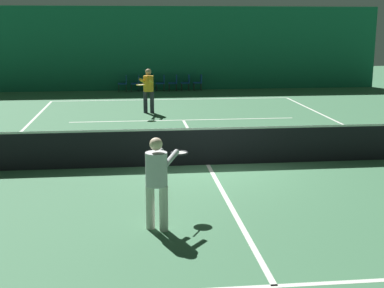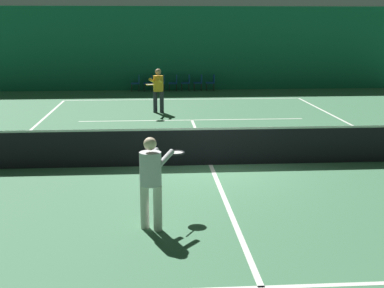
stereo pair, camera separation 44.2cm
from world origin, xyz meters
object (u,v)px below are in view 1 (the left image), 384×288
object	(u,v)px
player_far	(148,88)
courtside_chair_0	(124,82)
player_near	(158,176)
courtside_chair_3	(162,82)
courtside_chair_2	(149,82)
courtside_chair_6	(199,81)
courtside_chair_4	(174,82)
courtside_chair_1	(137,82)
tennis_net	(208,145)
courtside_chair_5	(187,81)

from	to	relation	value
player_far	courtside_chair_0	world-z (taller)	player_far
player_near	courtside_chair_3	xyz separation A→B (m)	(1.18, 19.27, -0.46)
courtside_chair_2	courtside_chair_6	size ratio (longest dim) A/B	1.00
courtside_chair_4	courtside_chair_6	size ratio (longest dim) A/B	1.00
courtside_chair_1	courtside_chair_4	size ratio (longest dim) A/B	1.00
courtside_chair_0	courtside_chair_4	xyz separation A→B (m)	(2.62, 0.00, 0.00)
tennis_net	courtside_chair_6	world-z (taller)	tennis_net
courtside_chair_3	courtside_chair_5	distance (m)	1.31
tennis_net	courtside_chair_0	world-z (taller)	tennis_net
courtside_chair_0	courtside_chair_3	bearing A→B (deg)	90.00
courtside_chair_5	courtside_chair_4	bearing A→B (deg)	-90.00
player_far	courtside_chair_1	world-z (taller)	player_far
courtside_chair_2	courtside_chair_4	size ratio (longest dim) A/B	1.00
courtside_chair_4	courtside_chair_6	bearing A→B (deg)	90.00
player_near	courtside_chair_2	xyz separation A→B (m)	(0.52, 19.27, -0.46)
player_far	courtside_chair_2	size ratio (longest dim) A/B	2.07
player_far	player_near	bearing A→B (deg)	17.10
player_near	player_far	bearing A→B (deg)	27.21
tennis_net	courtside_chair_4	xyz separation A→B (m)	(0.37, 15.12, -0.03)
tennis_net	courtside_chair_2	world-z (taller)	tennis_net
courtside_chair_1	courtside_chair_5	xyz separation A→B (m)	(2.62, 0.00, 0.00)
player_far	courtside_chair_3	distance (m)	7.07
courtside_chair_3	courtside_chair_6	distance (m)	1.96
tennis_net	courtside_chair_0	distance (m)	15.29
player_near	courtside_chair_0	size ratio (longest dim) A/B	1.93
player_far	courtside_chair_5	distance (m)	7.36
player_far	courtside_chair_5	xyz separation A→B (m)	(2.24, 6.99, -0.53)
tennis_net	courtside_chair_1	distance (m)	15.20
courtside_chair_0	tennis_net	bearing A→B (deg)	8.45
courtside_chair_0	courtside_chair_3	xyz separation A→B (m)	(1.96, 0.00, 0.00)
player_far	courtside_chair_1	bearing A→B (deg)	-158.62
courtside_chair_2	player_near	bearing A→B (deg)	-1.55
player_near	courtside_chair_1	size ratio (longest dim) A/B	1.93
courtside_chair_5	courtside_chair_1	bearing A→B (deg)	-90.00
tennis_net	courtside_chair_3	world-z (taller)	tennis_net
player_near	courtside_chair_3	bearing A→B (deg)	24.87
courtside_chair_3	courtside_chair_6	world-z (taller)	same
player_near	player_far	xyz separation A→B (m)	(0.25, 12.28, 0.07)
courtside_chair_1	tennis_net	bearing A→B (deg)	6.01
tennis_net	player_far	distance (m)	8.24
tennis_net	courtside_chair_5	world-z (taller)	tennis_net
player_near	courtside_chair_4	distance (m)	19.36
player_near	courtside_chair_3	distance (m)	19.31
courtside_chair_3	courtside_chair_2	bearing A→B (deg)	-90.00
player_far	courtside_chair_4	size ratio (longest dim) A/B	2.07
player_near	courtside_chair_5	bearing A→B (deg)	21.01
player_far	courtside_chair_0	xyz separation A→B (m)	(-1.04, 6.99, -0.53)
player_far	courtside_chair_6	xyz separation A→B (m)	(2.89, 6.99, -0.53)
player_near	courtside_chair_3	size ratio (longest dim) A/B	1.93
player_near	courtside_chair_2	size ratio (longest dim) A/B	1.93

